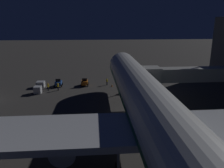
# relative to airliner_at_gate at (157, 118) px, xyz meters

# --- Properties ---
(ground_plane) EXTENTS (320.00, 320.00, 0.00)m
(ground_plane) POSITION_rel_airliner_at_gate_xyz_m (0.00, -13.64, -5.75)
(ground_plane) COLOR #383533
(airliner_at_gate) EXTENTS (49.10, 64.31, 19.78)m
(airliner_at_gate) POSITION_rel_airliner_at_gate_xyz_m (0.00, 0.00, 0.00)
(airliner_at_gate) COLOR silver
(airliner_at_gate) RESTS_ON ground_plane
(jet_bridge) EXTENTS (19.31, 3.40, 7.35)m
(jet_bridge) POSITION_rel_airliner_at_gate_xyz_m (-10.54, -18.35, 0.06)
(jet_bridge) COLOR #9E9E99
(jet_bridge) RESTS_ON ground_plane
(baggage_tug_spare) EXTENTS (1.86, 2.29, 1.95)m
(baggage_tug_spare) POSITION_rel_airliner_at_gate_xyz_m (8.94, -32.52, -4.97)
(baggage_tug_spare) COLOR orange
(baggage_tug_spare) RESTS_ON ground_plane
(pushback_tug) EXTENTS (1.86, 2.37, 1.95)m
(pushback_tug) POSITION_rel_airliner_at_gate_xyz_m (15.39, -32.48, -4.97)
(pushback_tug) COLOR #234C9E
(pushback_tug) RESTS_ON ground_plane
(baggage_container_near_belt) EXTENTS (1.55, 1.64, 1.57)m
(baggage_container_near_belt) POSITION_rel_airliner_at_gate_xyz_m (19.18, -27.25, -4.97)
(baggage_container_near_belt) COLOR #B7BABF
(baggage_container_near_belt) RESTS_ON ground_plane
(baggage_container_mid_row) EXTENTS (1.85, 1.85, 1.40)m
(baggage_container_mid_row) POSITION_rel_airliner_at_gate_xyz_m (19.63, -32.09, -5.05)
(baggage_container_mid_row) COLOR #B7BABF
(baggage_container_mid_row) RESTS_ON ground_plane
(ground_crew_near_nose_gear) EXTENTS (0.40, 0.40, 1.72)m
(ground_crew_near_nose_gear) POSITION_rel_airliner_at_gate_xyz_m (3.35, -32.63, -4.81)
(ground_crew_near_nose_gear) COLOR black
(ground_crew_near_nose_gear) RESTS_ON ground_plane
(ground_crew_by_belt_loader) EXTENTS (0.40, 0.40, 1.88)m
(ground_crew_by_belt_loader) POSITION_rel_airliner_at_gate_xyz_m (14.95, -28.92, -4.71)
(ground_crew_by_belt_loader) COLOR black
(ground_crew_by_belt_loader) RESTS_ON ground_plane
(ground_crew_marshaller_fwd) EXTENTS (0.40, 0.40, 1.81)m
(ground_crew_marshaller_fwd) POSITION_rel_airliner_at_gate_xyz_m (17.22, -29.11, -4.75)
(ground_crew_marshaller_fwd) COLOR black
(ground_crew_marshaller_fwd) RESTS_ON ground_plane
(traffic_cone_nose_port) EXTENTS (0.36, 0.36, 0.55)m
(traffic_cone_nose_port) POSITION_rel_airliner_at_gate_xyz_m (-2.20, -31.14, -5.47)
(traffic_cone_nose_port) COLOR orange
(traffic_cone_nose_port) RESTS_ON ground_plane
(traffic_cone_nose_starboard) EXTENTS (0.36, 0.36, 0.55)m
(traffic_cone_nose_starboard) POSITION_rel_airliner_at_gate_xyz_m (2.20, -31.14, -5.47)
(traffic_cone_nose_starboard) COLOR orange
(traffic_cone_nose_starboard) RESTS_ON ground_plane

